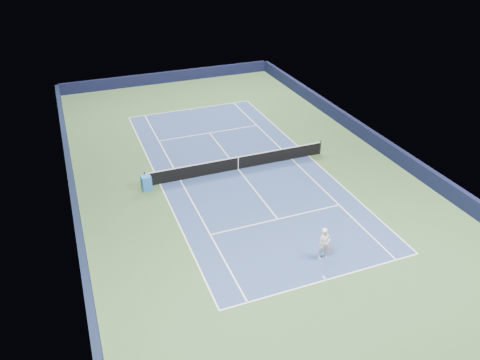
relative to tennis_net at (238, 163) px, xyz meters
name	(u,v)px	position (x,y,z in m)	size (l,w,h in m)	color
ground	(238,169)	(0.00, 0.00, -0.50)	(40.00, 40.00, 0.00)	#35552E
wall_far	(169,77)	(0.00, 19.82, 0.05)	(22.00, 0.35, 1.10)	black
wall_right	(372,138)	(10.82, 0.00, 0.05)	(0.35, 40.00, 1.10)	#111433
wall_left	(73,193)	(-10.82, 0.00, 0.05)	(0.35, 40.00, 1.10)	#101932
court_surface	(238,169)	(0.00, 0.00, -0.50)	(10.97, 23.77, 0.01)	navy
baseline_far	(191,109)	(0.00, 11.88, -0.50)	(10.97, 0.08, 0.00)	white
baseline_near	(326,280)	(0.00, -11.88, -0.50)	(10.97, 0.08, 0.00)	white
sideline_doubles_right	(309,156)	(5.49, 0.00, -0.50)	(0.08, 23.77, 0.00)	white
sideline_doubles_left	(160,184)	(-5.49, 0.00, -0.50)	(0.08, 23.77, 0.00)	white
sideline_singles_right	(292,159)	(4.12, 0.00, -0.50)	(0.08, 23.77, 0.00)	white
sideline_singles_left	(180,180)	(-4.12, 0.00, -0.50)	(0.08, 23.77, 0.00)	white
service_line_far	(209,133)	(0.00, 6.40, -0.50)	(8.23, 0.08, 0.00)	white
service_line_near	(278,219)	(0.00, -6.40, -0.50)	(8.23, 0.08, 0.00)	white
center_service_line	(238,169)	(0.00, 0.00, -0.50)	(0.08, 12.80, 0.00)	white
center_mark_far	(191,110)	(0.00, 11.73, -0.50)	(0.08, 0.30, 0.00)	white
center_mark_near	(324,278)	(0.00, -11.73, -0.50)	(0.08, 0.30, 0.00)	white
tennis_net	(238,163)	(0.00, 0.00, 0.00)	(12.90, 0.10, 1.07)	black
sponsor_cube	(146,183)	(-6.40, -0.37, -0.02)	(0.65, 0.60, 0.98)	blue
tennis_player	(324,244)	(0.69, -10.36, 0.41)	(0.81, 1.25, 2.20)	silver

